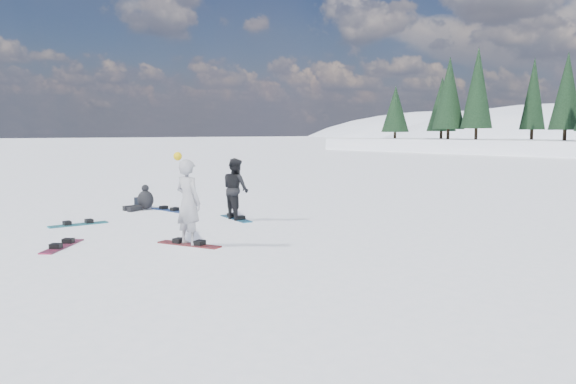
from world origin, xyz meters
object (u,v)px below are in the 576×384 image
object	(u,v)px
gear_bag	(142,202)
snowboard_loose_c	(169,210)
snowboard_loose_b	(62,246)
snowboard_loose_a	(78,224)
snowboarder_woman	(188,202)
seated_rider	(144,200)
snowboarder_man	(236,189)

from	to	relation	value
gear_bag	snowboard_loose_c	world-z (taller)	gear_bag
snowboard_loose_b	snowboard_loose_a	bearing A→B (deg)	-161.85
snowboarder_woman	seated_rider	bearing A→B (deg)	-26.94
gear_bag	snowboarder_woman	bearing A→B (deg)	-16.57
snowboard_loose_c	snowboard_loose_b	bearing A→B (deg)	-59.12
seated_rider	snowboard_loose_c	world-z (taller)	seated_rider
snowboard_loose_a	snowboard_loose_c	size ratio (longest dim) A/B	1.00
snowboarder_man	snowboard_loose_c	bearing A→B (deg)	18.29
seated_rider	gear_bag	size ratio (longest dim) A/B	2.18
snowboard_loose_b	snowboarder_man	bearing A→B (deg)	142.84
snowboarder_man	snowboard_loose_a	xyz separation A→B (m)	(-1.79, -3.75, -0.84)
gear_bag	snowboard_loose_b	distance (m)	6.42
snowboarder_woman	snowboard_loose_b	distance (m)	2.81
snowboard_loose_a	snowboard_loose_c	distance (m)	3.22
snowboarder_woman	gear_bag	world-z (taller)	snowboarder_woman
snowboard_loose_a	seated_rider	bearing A→B (deg)	34.66
gear_bag	snowboard_loose_a	bearing A→B (deg)	-50.86
snowboard_loose_c	snowboarder_man	bearing A→B (deg)	5.52
seated_rider	gear_bag	world-z (taller)	seated_rider
seated_rider	snowboard_loose_c	xyz separation A→B (m)	(0.73, 0.48, -0.29)
seated_rider	gear_bag	bearing A→B (deg)	147.02
snowboard_loose_c	snowboard_loose_a	bearing A→B (deg)	-81.99
snowboard_loose_b	snowboard_loose_c	distance (m)	5.58
snowboarder_man	snowboard_loose_b	distance (m)	5.12
snowboarder_man	snowboard_loose_c	size ratio (longest dim) A/B	1.14
snowboarder_man	snowboard_loose_c	xyz separation A→B (m)	(-2.69, -0.66, -0.84)
snowboarder_man	seated_rider	bearing A→B (deg)	22.97
snowboarder_woman	seated_rider	xyz separation A→B (m)	(-5.78, 1.68, -0.63)
snowboard_loose_a	snowboard_loose_b	xyz separation A→B (m)	(2.62, -1.23, 0.00)
gear_bag	snowboard_loose_b	world-z (taller)	gear_bag
snowboard_loose_b	snowboard_loose_c	size ratio (longest dim) A/B	1.00
snowboarder_woman	snowboard_loose_a	bearing A→B (deg)	1.91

